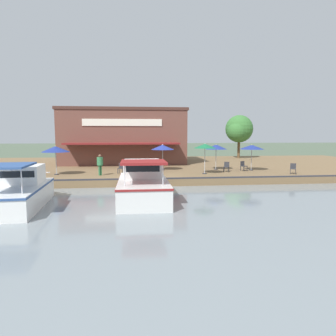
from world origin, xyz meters
The scene contains 18 objects.
ground_plane centered at (0.00, 0.00, 0.00)m, with size 220.00×220.00×0.00m, color #4C5B47.
quay_deck centered at (-11.00, 0.00, 0.30)m, with size 22.00×56.00×0.60m, color brown.
quay_edge_fender centered at (-0.10, 0.00, 0.65)m, with size 0.20×50.40×0.10m, color #2D2D33.
waterfront_restaurant centered at (-13.58, -2.01, 3.59)m, with size 9.65×13.55×5.97m.
patio_umbrella_far_corner centered at (-2.66, 4.84, 2.86)m, with size 1.83×1.83×2.49m.
patio_umbrella_mid_patio_right centered at (-5.60, 1.66, 2.65)m, with size 2.07×2.07×2.31m.
patio_umbrella_near_quay_edge centered at (-5.52, 6.56, 2.67)m, with size 1.96×1.96×2.33m.
patio_umbrella_mid_patio_left centered at (-3.44, -7.06, 2.64)m, with size 2.18×2.18×2.32m.
patio_umbrella_back_row centered at (-4.55, 9.53, 2.68)m, with size 2.15×2.15×2.32m.
cafe_chair_mid_patio centered at (-3.69, -1.96, 1.08)m, with size 0.53×0.53×0.85m.
cafe_chair_facing_river centered at (-1.84, 11.99, 1.08)m, with size 0.60×0.60×0.85m.
cafe_chair_under_first_umbrella centered at (-3.78, 7.02, 1.08)m, with size 0.59×0.59×0.85m.
cafe_chair_beside_entrance centered at (-1.95, -0.07, 1.08)m, with size 0.58×0.58×0.85m.
cafe_chair_far_corner_seat centered at (-4.28, 8.71, 1.08)m, with size 0.57×0.57×0.85m.
person_at_quay_edge centered at (-2.63, -3.53, 1.63)m, with size 0.47×0.47×1.65m.
motorboat_fourth_along centered at (4.73, -6.77, 0.84)m, with size 7.02×2.78×2.35m.
motorboat_outer_channel centered at (3.52, -0.37, 0.91)m, with size 7.19×2.77×2.36m.
tree_downstream_bank centered at (-18.16, 13.10, 4.44)m, with size 3.87×3.69×5.79m.
Camera 1 is at (21.09, -0.79, 3.80)m, focal length 32.00 mm.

